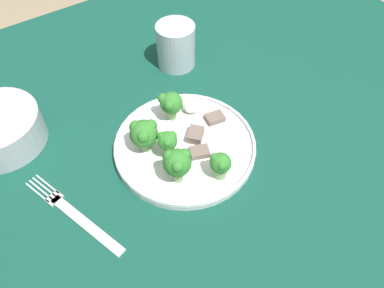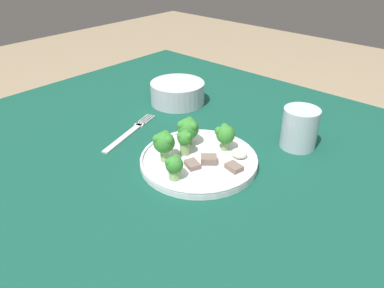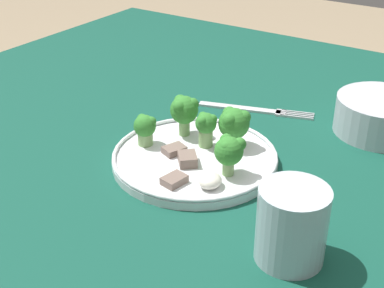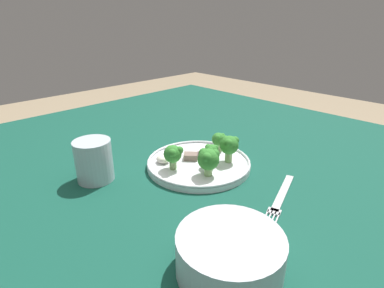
% 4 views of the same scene
% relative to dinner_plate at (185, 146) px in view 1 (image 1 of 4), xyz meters
% --- Properties ---
extents(table, '(1.34, 1.20, 0.73)m').
position_rel_dinner_plate_xyz_m(table, '(0.02, -0.05, -0.09)').
color(table, '#114738').
rests_on(table, ground_plane).
extents(dinner_plate, '(0.25, 0.25, 0.02)m').
position_rel_dinner_plate_xyz_m(dinner_plate, '(0.00, 0.00, 0.00)').
color(dinner_plate, white).
rests_on(dinner_plate, table).
extents(fork, '(0.08, 0.20, 0.00)m').
position_rel_dinner_plate_xyz_m(fork, '(-0.21, -0.01, -0.01)').
color(fork, silver).
rests_on(fork, table).
extents(drinking_glass, '(0.08, 0.08, 0.09)m').
position_rel_dinner_plate_xyz_m(drinking_glass, '(0.12, 0.20, 0.03)').
color(drinking_glass, '#B2C1CC').
rests_on(drinking_glass, table).
extents(broccoli_floret_near_rim_left, '(0.04, 0.04, 0.06)m').
position_rel_dinner_plate_xyz_m(broccoli_floret_near_rim_left, '(0.01, 0.07, 0.04)').
color(broccoli_floret_near_rim_left, '#7FA866').
rests_on(broccoli_floret_near_rim_left, dinner_plate).
extents(broccoli_floret_center_left, '(0.03, 0.03, 0.05)m').
position_rel_dinner_plate_xyz_m(broccoli_floret_center_left, '(-0.04, -0.00, 0.04)').
color(broccoli_floret_center_left, '#7FA866').
rests_on(broccoli_floret_center_left, dinner_plate).
extents(broccoli_floret_back_left, '(0.05, 0.05, 0.06)m').
position_rel_dinner_plate_xyz_m(broccoli_floret_back_left, '(-0.06, 0.03, 0.04)').
color(broccoli_floret_back_left, '#7FA866').
rests_on(broccoli_floret_back_left, dinner_plate).
extents(broccoli_floret_front_left, '(0.05, 0.04, 0.07)m').
position_rel_dinner_plate_xyz_m(broccoli_floret_front_left, '(-0.05, -0.05, 0.05)').
color(broccoli_floret_front_left, '#7FA866').
rests_on(broccoli_floret_front_left, dinner_plate).
extents(broccoli_floret_center_back, '(0.04, 0.03, 0.05)m').
position_rel_dinner_plate_xyz_m(broccoli_floret_center_back, '(0.01, -0.08, 0.03)').
color(broccoli_floret_center_back, '#7FA866').
rests_on(broccoli_floret_center_back, dinner_plate).
extents(meat_slice_front_slice, '(0.04, 0.03, 0.01)m').
position_rel_dinner_plate_xyz_m(meat_slice_front_slice, '(0.01, -0.03, 0.01)').
color(meat_slice_front_slice, '#756056').
rests_on(meat_slice_front_slice, dinner_plate).
extents(meat_slice_middle_slice, '(0.04, 0.04, 0.02)m').
position_rel_dinner_plate_xyz_m(meat_slice_middle_slice, '(0.02, 0.00, 0.01)').
color(meat_slice_middle_slice, '#756056').
rests_on(meat_slice_middle_slice, dinner_plate).
extents(meat_slice_rear_slice, '(0.04, 0.03, 0.01)m').
position_rel_dinner_plate_xyz_m(meat_slice_rear_slice, '(0.08, 0.02, 0.01)').
color(meat_slice_rear_slice, '#756056').
rests_on(meat_slice_rear_slice, dinner_plate).
extents(sauce_dollop, '(0.03, 0.03, 0.02)m').
position_rel_dinner_plate_xyz_m(sauce_dollop, '(0.06, 0.06, 0.01)').
color(sauce_dollop, silver).
rests_on(sauce_dollop, dinner_plate).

